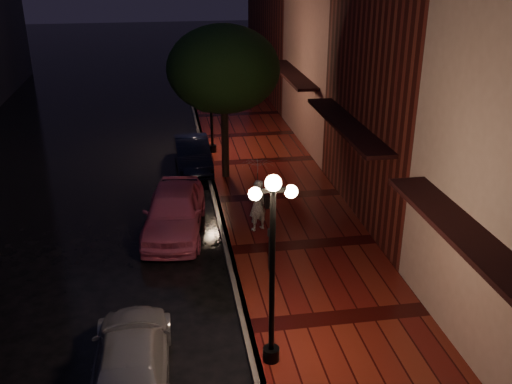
{
  "coord_description": "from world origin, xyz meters",
  "views": [
    {
      "loc": [
        -1.57,
        -14.78,
        8.37
      ],
      "look_at": [
        1.05,
        1.33,
        1.4
      ],
      "focal_mm": 40.0,
      "sensor_mm": 36.0,
      "label": 1
    }
  ],
  "objects_px": {
    "streetlamp_near": "(272,261)",
    "silver_car": "(131,357)",
    "street_tree": "(224,72)",
    "woman_with_umbrella": "(258,184)",
    "parking_meter": "(270,245)",
    "navy_car": "(193,154)",
    "pink_car": "(174,211)",
    "streetlamp_far": "(211,97)"
  },
  "relations": [
    {
      "from": "streetlamp_near",
      "to": "silver_car",
      "type": "distance_m",
      "value": 3.57
    },
    {
      "from": "street_tree",
      "to": "woman_with_umbrella",
      "type": "distance_m",
      "value": 5.42
    },
    {
      "from": "parking_meter",
      "to": "navy_car",
      "type": "bearing_deg",
      "value": 120.62
    },
    {
      "from": "pink_car",
      "to": "navy_car",
      "type": "bearing_deg",
      "value": 88.47
    },
    {
      "from": "streetlamp_near",
      "to": "silver_car",
      "type": "relative_size",
      "value": 1.07
    },
    {
      "from": "street_tree",
      "to": "silver_car",
      "type": "bearing_deg",
      "value": -106.31
    },
    {
      "from": "pink_car",
      "to": "woman_with_umbrella",
      "type": "height_order",
      "value": "woman_with_umbrella"
    },
    {
      "from": "navy_car",
      "to": "parking_meter",
      "type": "distance_m",
      "value": 8.91
    },
    {
      "from": "pink_car",
      "to": "woman_with_umbrella",
      "type": "distance_m",
      "value": 2.81
    },
    {
      "from": "pink_car",
      "to": "silver_car",
      "type": "distance_m",
      "value": 6.8
    },
    {
      "from": "pink_car",
      "to": "woman_with_umbrella",
      "type": "relative_size",
      "value": 1.88
    },
    {
      "from": "street_tree",
      "to": "woman_with_umbrella",
      "type": "bearing_deg",
      "value": -84.36
    },
    {
      "from": "street_tree",
      "to": "navy_car",
      "type": "bearing_deg",
      "value": 129.29
    },
    {
      "from": "street_tree",
      "to": "pink_car",
      "type": "height_order",
      "value": "street_tree"
    },
    {
      "from": "streetlamp_far",
      "to": "streetlamp_near",
      "type": "bearing_deg",
      "value": -90.0
    },
    {
      "from": "woman_with_umbrella",
      "to": "parking_meter",
      "type": "bearing_deg",
      "value": 64.35
    },
    {
      "from": "silver_car",
      "to": "parking_meter",
      "type": "xyz_separation_m",
      "value": [
        3.6,
        3.68,
        0.34
      ]
    },
    {
      "from": "streetlamp_near",
      "to": "parking_meter",
      "type": "xyz_separation_m",
      "value": [
        0.65,
        3.71,
        -1.68
      ]
    },
    {
      "from": "navy_car",
      "to": "streetlamp_near",
      "type": "bearing_deg",
      "value": -87.69
    },
    {
      "from": "streetlamp_far",
      "to": "street_tree",
      "type": "xyz_separation_m",
      "value": [
        0.26,
        -3.01,
        1.64
      ]
    },
    {
      "from": "streetlamp_near",
      "to": "woman_with_umbrella",
      "type": "distance_m",
      "value": 6.32
    },
    {
      "from": "streetlamp_far",
      "to": "pink_car",
      "type": "height_order",
      "value": "streetlamp_far"
    },
    {
      "from": "streetlamp_near",
      "to": "streetlamp_far",
      "type": "distance_m",
      "value": 14.0
    },
    {
      "from": "streetlamp_near",
      "to": "pink_car",
      "type": "distance_m",
      "value": 7.22
    },
    {
      "from": "street_tree",
      "to": "parking_meter",
      "type": "height_order",
      "value": "street_tree"
    },
    {
      "from": "woman_with_umbrella",
      "to": "streetlamp_far",
      "type": "bearing_deg",
      "value": -108.45
    },
    {
      "from": "silver_car",
      "to": "woman_with_umbrella",
      "type": "xyz_separation_m",
      "value": [
        3.68,
        6.19,
        1.13
      ]
    },
    {
      "from": "streetlamp_far",
      "to": "woman_with_umbrella",
      "type": "distance_m",
      "value": 7.87
    },
    {
      "from": "streetlamp_near",
      "to": "woman_with_umbrella",
      "type": "xyz_separation_m",
      "value": [
        0.73,
        6.22,
        -0.88
      ]
    },
    {
      "from": "woman_with_umbrella",
      "to": "navy_car",
      "type": "bearing_deg",
      "value": -98.76
    },
    {
      "from": "street_tree",
      "to": "pink_car",
      "type": "distance_m",
      "value": 5.9
    },
    {
      "from": "woman_with_umbrella",
      "to": "pink_car",
      "type": "bearing_deg",
      "value": -35.06
    },
    {
      "from": "woman_with_umbrella",
      "to": "parking_meter",
      "type": "xyz_separation_m",
      "value": [
        -0.08,
        -2.51,
        -0.8
      ]
    },
    {
      "from": "pink_car",
      "to": "parking_meter",
      "type": "xyz_separation_m",
      "value": [
        2.51,
        -3.02,
        0.16
      ]
    },
    {
      "from": "streetlamp_far",
      "to": "parking_meter",
      "type": "distance_m",
      "value": 10.44
    },
    {
      "from": "street_tree",
      "to": "parking_meter",
      "type": "xyz_separation_m",
      "value": [
        0.39,
        -7.28,
        -3.32
      ]
    },
    {
      "from": "streetlamp_far",
      "to": "pink_car",
      "type": "xyz_separation_m",
      "value": [
        -1.86,
        -7.27,
        -1.84
      ]
    },
    {
      "from": "streetlamp_near",
      "to": "street_tree",
      "type": "relative_size",
      "value": 0.74
    },
    {
      "from": "woman_with_umbrella",
      "to": "parking_meter",
      "type": "distance_m",
      "value": 2.63
    },
    {
      "from": "pink_car",
      "to": "navy_car",
      "type": "height_order",
      "value": "pink_car"
    },
    {
      "from": "streetlamp_far",
      "to": "silver_car",
      "type": "xyz_separation_m",
      "value": [
        -2.95,
        -13.97,
        -2.01
      ]
    },
    {
      "from": "parking_meter",
      "to": "street_tree",
      "type": "bearing_deg",
      "value": 113.34
    }
  ]
}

